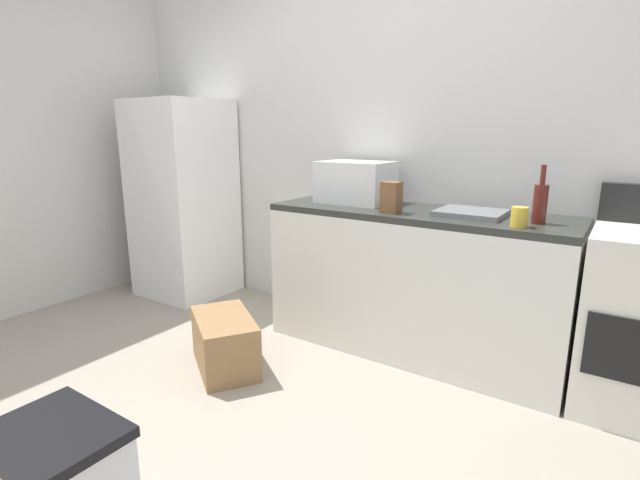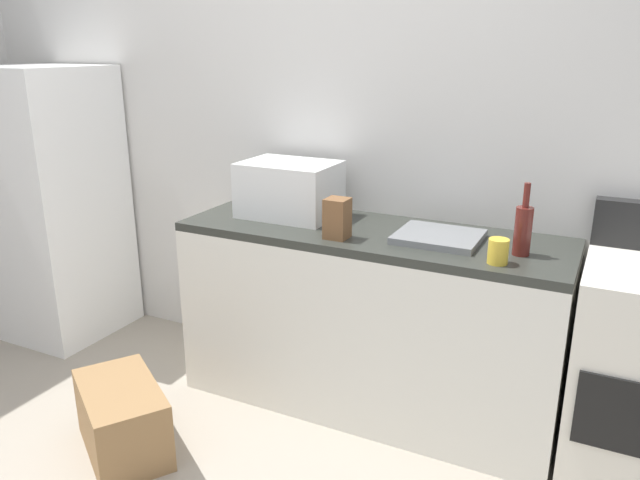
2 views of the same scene
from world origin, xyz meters
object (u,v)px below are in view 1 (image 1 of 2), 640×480
at_px(cardboard_box_large, 225,342).
at_px(storage_bin, 58,477).
at_px(refrigerator, 184,200).
at_px(knife_block, 391,197).
at_px(microwave, 356,182).
at_px(wine_bottle, 540,202).
at_px(coffee_mug, 519,217).

height_order(cardboard_box_large, storage_bin, storage_bin).
bearing_deg(refrigerator, knife_block, -3.63).
bearing_deg(microwave, knife_block, -32.55).
height_order(refrigerator, cardboard_box_large, refrigerator).
xyz_separation_m(microwave, cardboard_box_large, (-0.35, -0.91, -0.88)).
distance_m(wine_bottle, storage_bin, 2.39).
bearing_deg(storage_bin, knife_block, 78.05).
relative_size(microwave, cardboard_box_large, 0.88).
bearing_deg(cardboard_box_large, knife_block, 42.98).
height_order(wine_bottle, storage_bin, wine_bottle).
distance_m(microwave, knife_block, 0.44).
bearing_deg(knife_block, cardboard_box_large, -137.02).
distance_m(refrigerator, microwave, 1.61).
distance_m(refrigerator, knife_block, 1.97).
xyz_separation_m(microwave, storage_bin, (-0.01, -2.04, -0.84)).
bearing_deg(wine_bottle, knife_block, -170.68).
relative_size(refrigerator, cardboard_box_large, 3.09).
bearing_deg(wine_bottle, refrigerator, -179.96).
height_order(coffee_mug, storage_bin, coffee_mug).
distance_m(coffee_mug, cardboard_box_large, 1.75).
xyz_separation_m(wine_bottle, storage_bin, (-1.15, -1.93, -0.82)).
distance_m(knife_block, storage_bin, 2.01).
relative_size(microwave, knife_block, 2.56).
height_order(microwave, storage_bin, microwave).
xyz_separation_m(wine_bottle, coffee_mug, (-0.07, -0.15, -0.06)).
xyz_separation_m(wine_bottle, knife_block, (-0.77, -0.13, -0.02)).
bearing_deg(cardboard_box_large, storage_bin, -73.46).
relative_size(microwave, storage_bin, 1.00).
relative_size(microwave, coffee_mug, 4.60).
relative_size(coffee_mug, cardboard_box_large, 0.19).
relative_size(refrigerator, microwave, 3.49).
xyz_separation_m(refrigerator, microwave, (1.59, 0.11, 0.23)).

